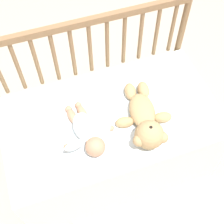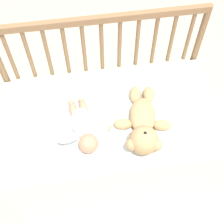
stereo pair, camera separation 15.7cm
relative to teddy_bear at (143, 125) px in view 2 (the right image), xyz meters
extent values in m
plane|color=tan|center=(-0.14, 0.11, -0.58)|extent=(12.00, 12.00, 0.00)
cube|color=silver|center=(-0.14, 0.11, -0.32)|extent=(1.14, 0.63, 0.53)
cylinder|color=brown|center=(-0.69, 0.45, -0.13)|extent=(0.04, 0.04, 0.90)
cylinder|color=brown|center=(0.41, 0.45, -0.13)|extent=(0.04, 0.04, 0.90)
cube|color=brown|center=(-0.14, 0.45, 0.30)|extent=(1.10, 0.03, 0.04)
cylinder|color=brown|center=(-0.63, 0.45, 0.11)|extent=(0.02, 0.02, 0.34)
cylinder|color=brown|center=(-0.53, 0.45, 0.11)|extent=(0.02, 0.02, 0.34)
cylinder|color=brown|center=(-0.43, 0.45, 0.11)|extent=(0.02, 0.02, 0.34)
cylinder|color=brown|center=(-0.33, 0.45, 0.11)|extent=(0.02, 0.02, 0.34)
cylinder|color=brown|center=(-0.24, 0.45, 0.11)|extent=(0.02, 0.02, 0.34)
cylinder|color=brown|center=(-0.14, 0.45, 0.11)|extent=(0.02, 0.02, 0.34)
cylinder|color=brown|center=(-0.04, 0.45, 0.11)|extent=(0.02, 0.02, 0.34)
cylinder|color=brown|center=(0.05, 0.45, 0.11)|extent=(0.02, 0.02, 0.34)
cylinder|color=brown|center=(0.15, 0.45, 0.11)|extent=(0.02, 0.02, 0.34)
cylinder|color=brown|center=(0.25, 0.45, 0.11)|extent=(0.02, 0.02, 0.34)
cylinder|color=brown|center=(0.34, 0.45, 0.11)|extent=(0.02, 0.02, 0.34)
cube|color=white|center=(-0.12, 0.07, -0.05)|extent=(0.79, 0.51, 0.01)
ellipsoid|color=tan|center=(0.01, 0.07, -0.01)|extent=(0.17, 0.23, 0.08)
sphere|color=tan|center=(-0.02, -0.09, 0.02)|extent=(0.14, 0.14, 0.14)
sphere|color=tan|center=(-0.02, -0.09, 0.06)|extent=(0.06, 0.06, 0.06)
sphere|color=black|center=(-0.02, -0.09, 0.08)|extent=(0.02, 0.02, 0.02)
sphere|color=tan|center=(0.03, -0.13, 0.02)|extent=(0.06, 0.06, 0.06)
sphere|color=tan|center=(-0.08, -0.10, 0.02)|extent=(0.06, 0.06, 0.06)
ellipsoid|color=tan|center=(0.10, 0.00, -0.03)|extent=(0.10, 0.07, 0.06)
ellipsoid|color=tan|center=(-0.09, 0.04, -0.03)|extent=(0.10, 0.07, 0.06)
ellipsoid|color=tan|center=(0.07, 0.20, -0.02)|extent=(0.08, 0.12, 0.06)
ellipsoid|color=tan|center=(0.00, 0.21, -0.02)|extent=(0.08, 0.12, 0.06)
ellipsoid|color=white|center=(-0.29, 0.07, -0.01)|extent=(0.13, 0.19, 0.09)
sphere|color=tan|center=(-0.28, -0.06, -0.01)|extent=(0.10, 0.10, 0.10)
ellipsoid|color=white|center=(-0.20, 0.03, -0.04)|extent=(0.11, 0.05, 0.04)
ellipsoid|color=white|center=(-0.37, -0.03, 0.02)|extent=(0.11, 0.05, 0.04)
sphere|color=tan|center=(-0.17, 0.03, -0.04)|extent=(0.03, 0.03, 0.03)
sphere|color=tan|center=(-0.41, 0.00, -0.04)|extent=(0.03, 0.03, 0.03)
ellipsoid|color=tan|center=(-0.28, 0.17, -0.03)|extent=(0.06, 0.11, 0.04)
ellipsoid|color=tan|center=(-0.33, 0.16, -0.03)|extent=(0.06, 0.11, 0.04)
sphere|color=tan|center=(-0.29, 0.22, -0.04)|extent=(0.04, 0.04, 0.04)
sphere|color=tan|center=(-0.34, 0.22, -0.04)|extent=(0.04, 0.04, 0.04)
camera|label=1|loc=(-0.43, -0.72, 1.32)|focal=50.00mm
camera|label=2|loc=(-0.27, -0.76, 1.32)|focal=50.00mm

